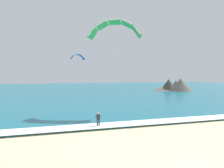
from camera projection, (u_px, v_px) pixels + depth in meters
name	position (u px, v px, depth m)	size (l,w,h in m)	color
sea	(60.00, 90.00, 81.45)	(200.00, 120.00, 0.20)	#146075
surf_foam	(116.00, 124.00, 25.54)	(200.00, 2.59, 0.04)	white
surfboard	(98.00, 127.00, 24.95)	(0.49, 1.41, 0.09)	#239EC6
kitesurfer	(98.00, 119.00, 24.93)	(0.55, 0.53, 1.69)	#232328
kite_primary	(115.00, 27.00, 34.41)	(8.55, 10.89, 12.61)	green
kite_distant	(78.00, 56.00, 55.58)	(3.77, 2.03, 1.36)	blue
headland_right	(174.00, 86.00, 78.26)	(11.93, 11.88, 4.28)	#56514C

